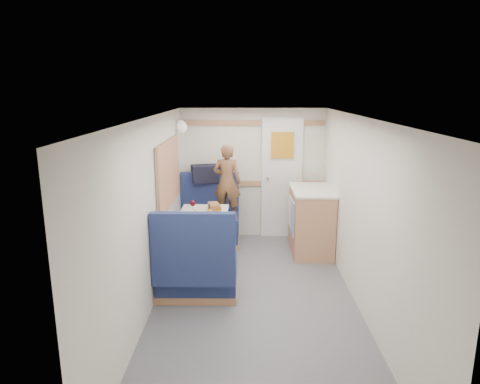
{
  "coord_description": "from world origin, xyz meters",
  "views": [
    {
      "loc": [
        -0.11,
        -4.25,
        2.27
      ],
      "look_at": [
        -0.18,
        0.9,
        1.03
      ],
      "focal_mm": 32.0,
      "sensor_mm": 36.0,
      "label": 1
    }
  ],
  "objects_px": {
    "bench_far": "(209,224)",
    "cheese_block": "(198,218)",
    "dinette_table": "(203,225)",
    "bench_near": "(196,272)",
    "orange_fruit": "(210,212)",
    "dome_light": "(180,127)",
    "pepper_grinder": "(210,207)",
    "galley_counter": "(311,220)",
    "person": "(227,182)",
    "beer_glass": "(219,211)",
    "salt_grinder": "(195,213)",
    "wine_glass": "(193,204)",
    "duffel_bag": "(210,173)",
    "tray": "(205,217)",
    "tumbler_left": "(181,219)",
    "bread_loaf": "(214,207)"
  },
  "relations": [
    {
      "from": "tray",
      "to": "dome_light",
      "type": "bearing_deg",
      "value": 112.87
    },
    {
      "from": "cheese_block",
      "to": "salt_grinder",
      "type": "xyz_separation_m",
      "value": [
        -0.05,
        0.2,
        0.01
      ]
    },
    {
      "from": "dome_light",
      "to": "cheese_block",
      "type": "xyz_separation_m",
      "value": [
        0.35,
        -1.17,
        -1.0
      ]
    },
    {
      "from": "galley_counter",
      "to": "bench_far",
      "type": "bearing_deg",
      "value": 167.9
    },
    {
      "from": "dinette_table",
      "to": "cheese_block",
      "type": "distance_m",
      "value": 0.37
    },
    {
      "from": "bench_near",
      "to": "orange_fruit",
      "type": "xyz_separation_m",
      "value": [
        0.1,
        0.73,
        0.48
      ]
    },
    {
      "from": "dinette_table",
      "to": "tumbler_left",
      "type": "relative_size",
      "value": 9.15
    },
    {
      "from": "bench_near",
      "to": "wine_glass",
      "type": "height_order",
      "value": "bench_near"
    },
    {
      "from": "galley_counter",
      "to": "tumbler_left",
      "type": "height_order",
      "value": "galley_counter"
    },
    {
      "from": "dinette_table",
      "to": "dome_light",
      "type": "bearing_deg",
      "value": 114.65
    },
    {
      "from": "dinette_table",
      "to": "bench_near",
      "type": "distance_m",
      "value": 0.9
    },
    {
      "from": "beer_glass",
      "to": "salt_grinder",
      "type": "distance_m",
      "value": 0.3
    },
    {
      "from": "galley_counter",
      "to": "tray",
      "type": "xyz_separation_m",
      "value": [
        -1.42,
        -0.74,
        0.26
      ]
    },
    {
      "from": "dinette_table",
      "to": "bench_near",
      "type": "relative_size",
      "value": 0.88
    },
    {
      "from": "person",
      "to": "wine_glass",
      "type": "distance_m",
      "value": 0.79
    },
    {
      "from": "person",
      "to": "wine_glass",
      "type": "bearing_deg",
      "value": 66.86
    },
    {
      "from": "duffel_bag",
      "to": "orange_fruit",
      "type": "relative_size",
      "value": 6.87
    },
    {
      "from": "orange_fruit",
      "to": "beer_glass",
      "type": "distance_m",
      "value": 0.14
    },
    {
      "from": "person",
      "to": "orange_fruit",
      "type": "distance_m",
      "value": 0.86
    },
    {
      "from": "dome_light",
      "to": "person",
      "type": "xyz_separation_m",
      "value": [
        0.67,
        -0.17,
        -0.76
      ]
    },
    {
      "from": "bench_far",
      "to": "beer_glass",
      "type": "height_order",
      "value": "bench_far"
    },
    {
      "from": "tumbler_left",
      "to": "salt_grinder",
      "type": "height_order",
      "value": "tumbler_left"
    },
    {
      "from": "tray",
      "to": "bread_loaf",
      "type": "height_order",
      "value": "bread_loaf"
    },
    {
      "from": "bench_far",
      "to": "galley_counter",
      "type": "height_order",
      "value": "bench_far"
    },
    {
      "from": "bench_near",
      "to": "orange_fruit",
      "type": "distance_m",
      "value": 0.88
    },
    {
      "from": "galley_counter",
      "to": "orange_fruit",
      "type": "distance_m",
      "value": 1.56
    },
    {
      "from": "bench_far",
      "to": "dome_light",
      "type": "height_order",
      "value": "dome_light"
    },
    {
      "from": "cheese_block",
      "to": "person",
      "type": "bearing_deg",
      "value": 72.48
    },
    {
      "from": "galley_counter",
      "to": "salt_grinder",
      "type": "distance_m",
      "value": 1.72
    },
    {
      "from": "duffel_bag",
      "to": "beer_glass",
      "type": "distance_m",
      "value": 1.21
    },
    {
      "from": "bench_near",
      "to": "bench_far",
      "type": "bearing_deg",
      "value": 90.0
    },
    {
      "from": "duffel_bag",
      "to": "wine_glass",
      "type": "distance_m",
      "value": 1.11
    },
    {
      "from": "dome_light",
      "to": "orange_fruit",
      "type": "distance_m",
      "value": 1.47
    },
    {
      "from": "bench_far",
      "to": "pepper_grinder",
      "type": "relative_size",
      "value": 11.48
    },
    {
      "from": "tray",
      "to": "orange_fruit",
      "type": "distance_m",
      "value": 0.09
    },
    {
      "from": "dinette_table",
      "to": "bench_far",
      "type": "height_order",
      "value": "bench_far"
    },
    {
      "from": "person",
      "to": "galley_counter",
      "type": "bearing_deg",
      "value": -177.03
    },
    {
      "from": "dinette_table",
      "to": "cheese_block",
      "type": "xyz_separation_m",
      "value": [
        -0.04,
        -0.32,
        0.19
      ]
    },
    {
      "from": "dome_light",
      "to": "galley_counter",
      "type": "xyz_separation_m",
      "value": [
        1.86,
        -0.3,
        -1.28
      ]
    },
    {
      "from": "bread_loaf",
      "to": "pepper_grinder",
      "type": "bearing_deg",
      "value": -162.44
    },
    {
      "from": "bench_near",
      "to": "galley_counter",
      "type": "distance_m",
      "value": 2.04
    },
    {
      "from": "dinette_table",
      "to": "pepper_grinder",
      "type": "bearing_deg",
      "value": 61.0
    },
    {
      "from": "galley_counter",
      "to": "wine_glass",
      "type": "distance_m",
      "value": 1.72
    },
    {
      "from": "dome_light",
      "to": "tray",
      "type": "relative_size",
      "value": 0.61
    },
    {
      "from": "tray",
      "to": "person",
      "type": "bearing_deg",
      "value": 74.95
    },
    {
      "from": "tumbler_left",
      "to": "duffel_bag",
      "type": "bearing_deg",
      "value": 81.55
    },
    {
      "from": "bench_far",
      "to": "cheese_block",
      "type": "xyz_separation_m",
      "value": [
        -0.04,
        -1.18,
        0.45
      ]
    },
    {
      "from": "beer_glass",
      "to": "salt_grinder",
      "type": "bearing_deg",
      "value": -164.23
    },
    {
      "from": "dinette_table",
      "to": "galley_counter",
      "type": "relative_size",
      "value": 1.0
    },
    {
      "from": "dome_light",
      "to": "tumbler_left",
      "type": "height_order",
      "value": "dome_light"
    }
  ]
}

